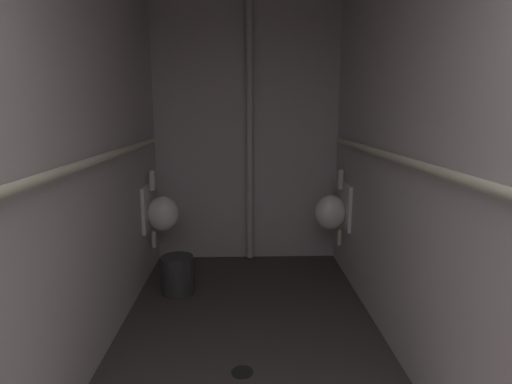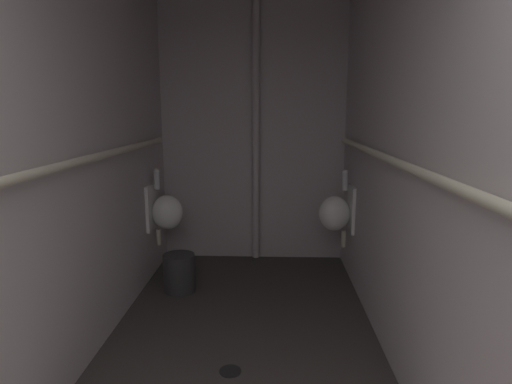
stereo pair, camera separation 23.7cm
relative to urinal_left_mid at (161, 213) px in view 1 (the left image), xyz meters
name	(u,v)px [view 1 (the left image)]	position (x,y,z in m)	size (l,w,h in m)	color
floor	(250,384)	(0.83, -1.61, -0.70)	(2.07, 4.49, 0.08)	#383330
wall_left	(66,158)	(-0.18, -1.61, 0.71)	(0.06, 4.49, 2.72)	#BFB4B5
wall_right	(429,157)	(1.83, -1.61, 0.71)	(0.06, 4.49, 2.72)	#BFB4B5
wall_back	(246,134)	(0.83, 0.60, 0.71)	(2.07, 0.06, 2.72)	#BFB4B5
urinal_left_mid	(161,213)	(0.00, 0.00, 0.00)	(0.32, 0.30, 0.76)	white
urinal_right_mid	(333,211)	(1.65, 0.01, 0.00)	(0.32, 0.30, 0.76)	white
supply_pipe_left	(82,165)	(-0.09, -1.63, 0.67)	(0.06, 3.72, 0.06)	beige
supply_pipe_right	(413,164)	(1.74, -1.63, 0.67)	(0.06, 3.73, 0.06)	beige
standpipe_back_wall	(250,135)	(0.86, 0.49, 0.71)	(0.07, 0.07, 2.67)	#BFB4B5
floor_drain	(242,372)	(0.78, -1.55, -0.65)	(0.14, 0.14, 0.01)	black
waste_bin	(178,275)	(0.20, -0.35, -0.49)	(0.29, 0.29, 0.34)	#2D2D2D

